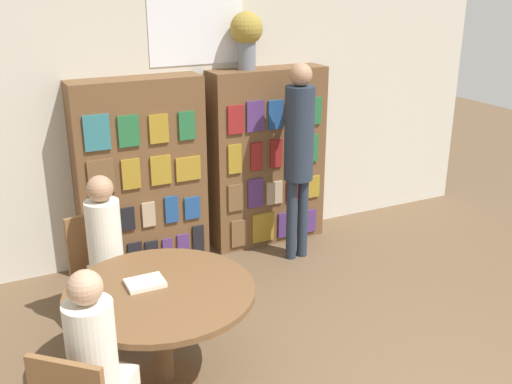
# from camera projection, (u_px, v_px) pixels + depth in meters

# --- Properties ---
(wall_back) EXTENTS (6.40, 0.07, 3.00)m
(wall_back) POSITION_uv_depth(u_px,v_px,m) (198.00, 96.00, 5.59)
(wall_back) COLOR beige
(wall_back) RESTS_ON ground_plane
(bookshelf_left) EXTENTS (1.16, 0.34, 1.75)m
(bookshelf_left) POSITION_uv_depth(u_px,v_px,m) (141.00, 176.00, 5.38)
(bookshelf_left) COLOR brown
(bookshelf_left) RESTS_ON ground_plane
(bookshelf_right) EXTENTS (1.16, 0.34, 1.75)m
(bookshelf_right) POSITION_uv_depth(u_px,v_px,m) (267.00, 158.00, 5.91)
(bookshelf_right) COLOR brown
(bookshelf_right) RESTS_ON ground_plane
(flower_vase) EXTENTS (0.30, 0.30, 0.52)m
(flower_vase) POSITION_uv_depth(u_px,v_px,m) (247.00, 34.00, 5.41)
(flower_vase) COLOR slate
(flower_vase) RESTS_ON bookshelf_right
(reading_table) EXTENTS (1.21, 1.21, 0.70)m
(reading_table) POSITION_uv_depth(u_px,v_px,m) (161.00, 305.00, 3.81)
(reading_table) COLOR brown
(reading_table) RESTS_ON ground_plane
(chair_left_side) EXTENTS (0.47, 0.47, 0.89)m
(chair_left_side) POSITION_uv_depth(u_px,v_px,m) (100.00, 266.00, 4.54)
(chair_left_side) COLOR brown
(chair_left_side) RESTS_ON ground_plane
(seated_reader_left) EXTENTS (0.31, 0.39, 1.25)m
(seated_reader_left) POSITION_uv_depth(u_px,v_px,m) (108.00, 248.00, 4.33)
(seated_reader_left) COLOR silver
(seated_reader_left) RESTS_ON ground_plane
(seated_reader_right) EXTENTS (0.40, 0.41, 1.23)m
(seated_reader_right) POSITION_uv_depth(u_px,v_px,m) (98.00, 361.00, 3.09)
(seated_reader_right) COLOR silver
(seated_reader_right) RESTS_ON ground_plane
(librarian_standing) EXTENTS (0.27, 0.54, 1.86)m
(librarian_standing) POSITION_uv_depth(u_px,v_px,m) (299.00, 144.00, 5.43)
(librarian_standing) COLOR #232D3D
(librarian_standing) RESTS_ON ground_plane
(open_book_on_table) EXTENTS (0.24, 0.18, 0.03)m
(open_book_on_table) POSITION_uv_depth(u_px,v_px,m) (145.00, 283.00, 3.82)
(open_book_on_table) COLOR silver
(open_book_on_table) RESTS_ON reading_table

